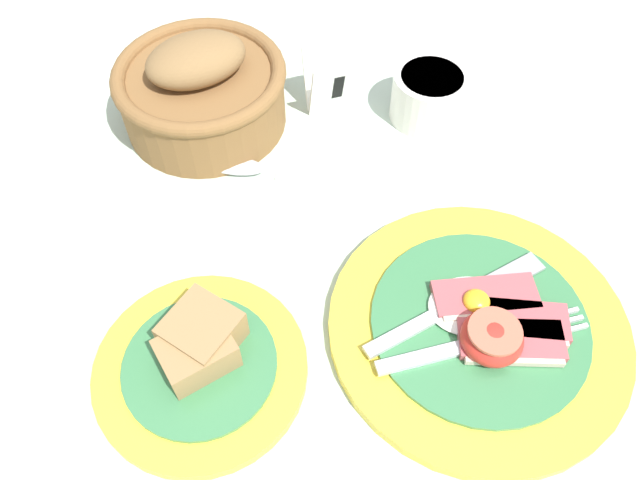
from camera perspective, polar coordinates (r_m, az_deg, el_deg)
The scene contains 7 objects.
ground_plane at distance 0.55m, azimuth 4.11°, elevation -8.49°, with size 3.00×3.00×0.00m, color #B7CCB7.
breakfast_plate at distance 0.56m, azimuth 14.49°, elevation -7.64°, with size 0.26×0.26×0.04m.
bread_plate at distance 0.53m, azimuth -10.85°, elevation -10.82°, with size 0.18×0.18×0.05m.
sugar_cup at distance 0.71m, azimuth 9.93°, elevation 12.95°, with size 0.08×0.08×0.06m.
bread_basket at distance 0.69m, azimuth -10.76°, elevation 13.38°, with size 0.18×0.18×0.11m.
number_card at distance 0.70m, azimuth 1.29°, elevation 14.26°, with size 0.07×0.05×0.07m.
teaspoon_by_saucer at distance 0.66m, azimuth -5.79°, elevation 6.47°, with size 0.19×0.09×0.01m.
Camera 1 is at (-0.08, -0.24, 0.49)m, focal length 35.00 mm.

